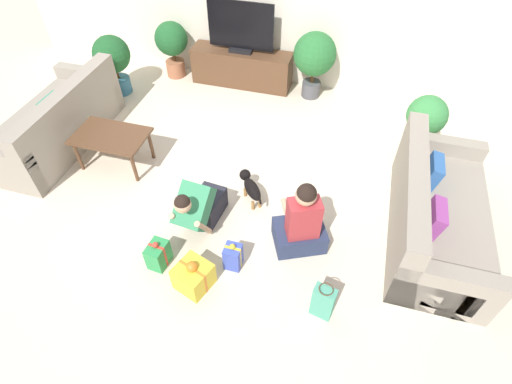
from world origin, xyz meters
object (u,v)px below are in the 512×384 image
potted_plant_back_left (172,43)px  sofa_left (56,124)px  tv_console (242,68)px  coffee_table (111,139)px  potted_plant_corner_left (113,59)px  person_sitting (301,224)px  dog (251,186)px  potted_plant_back_right (314,57)px  person_kneeling (199,206)px  gift_box_c (233,256)px  gift_box_b (158,255)px  sofa_right (434,214)px  gift_box_a (194,276)px  potted_plant_corner_right (426,118)px  tv (241,30)px  gift_bag_a (323,302)px

potted_plant_back_left → sofa_left: bearing=-110.9°
tv_console → coffee_table: bearing=-112.7°
potted_plant_corner_left → tv_console: bearing=23.1°
person_sitting → dog: bearing=-61.0°
potted_plant_back_right → person_kneeling: (-0.68, -2.91, -0.34)m
coffee_table → gift_box_c: 2.21m
potted_plant_back_left → potted_plant_back_right: (2.27, 0.00, 0.09)m
coffee_table → gift_box_b: size_ratio=2.66×
sofa_right → gift_box_b: bearing=113.9°
sofa_left → dog: size_ratio=4.56×
gift_box_a → potted_plant_back_right: bearing=82.5°
sofa_left → potted_plant_corner_right: size_ratio=2.38×
person_kneeling → dog: bearing=58.5°
sofa_left → tv_console: 2.85m
sofa_left → potted_plant_back_right: potted_plant_back_right is taller
potted_plant_back_right → dog: size_ratio=2.29×
potted_plant_corner_right → person_sitting: person_sitting is taller
sofa_left → gift_box_b: 2.58m
potted_plant_back_right → gift_box_a: 3.70m
tv → potted_plant_back_left: 1.18m
tv → person_sitting: 3.35m
tv_console → potted_plant_corner_right: 2.91m
gift_box_a → gift_box_b: gift_box_a is taller
potted_plant_back_left → potted_plant_back_right: potted_plant_back_right is taller
person_kneeling → gift_box_b: 0.65m
gift_bag_a → potted_plant_back_left: bearing=130.1°
tv → potted_plant_corner_right: size_ratio=1.19×
dog → potted_plant_corner_left: bearing=-71.8°
dog → person_kneeling: bearing=13.4°
tv_console → gift_box_c: tv_console is taller
sofa_left → person_sitting: person_sitting is taller
potted_plant_corner_left → sofa_right: bearing=-19.3°
coffee_table → person_kneeling: size_ratio=1.15×
tv → gift_box_a: bearing=-79.9°
person_kneeling → gift_bag_a: (1.45, -0.69, -0.11)m
gift_bag_a → person_kneeling: bearing=154.7°
potted_plant_corner_right → gift_box_b: 3.56m
sofa_left → tv: 2.91m
potted_plant_back_left → gift_bag_a: bearing=-49.9°
potted_plant_back_right → gift_box_b: potted_plant_back_right is taller
sofa_right → gift_box_a: bearing=120.7°
coffee_table → gift_box_b: coffee_table is taller
potted_plant_corner_right → gift_box_b: potted_plant_corner_right is taller
gift_box_b → sofa_left: bearing=146.0°
coffee_table → gift_bag_a: coffee_table is taller
dog → gift_box_a: 1.28m
tv → gift_bag_a: (1.90, -3.65, -0.68)m
sofa_left → sofa_right: size_ratio=1.00×
gift_bag_a → gift_box_a: bearing=-178.3°
tv_console → person_kneeling: person_kneeling is taller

